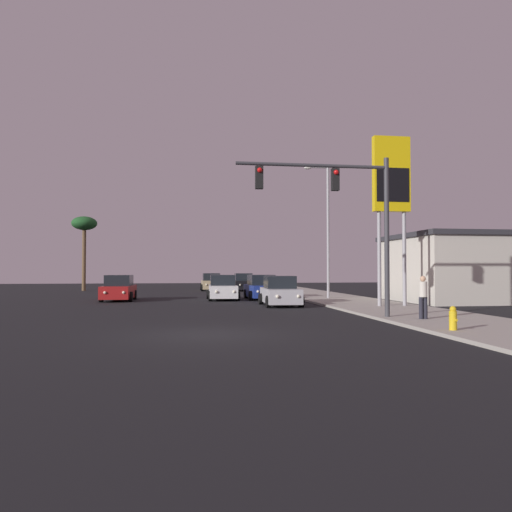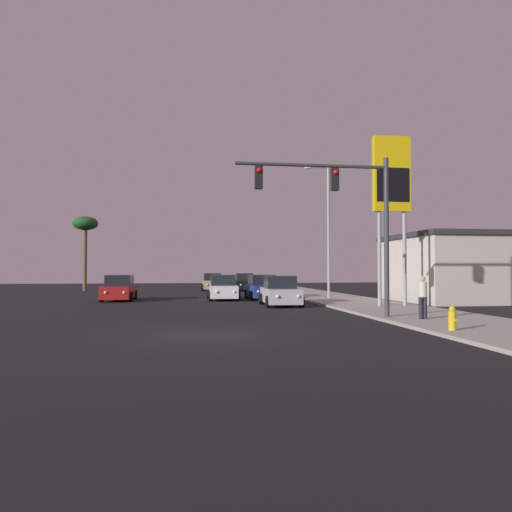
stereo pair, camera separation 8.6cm
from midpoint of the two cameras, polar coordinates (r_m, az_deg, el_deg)
ground_plane at (r=15.95m, az=-5.66°, el=-8.89°), size 120.00×120.00×0.00m
sidewalk_right at (r=27.81m, az=13.45°, el=-5.60°), size 5.00×60.00×0.12m
building_gas_station at (r=35.15m, az=24.00°, el=-1.23°), size 10.30×8.30×4.30m
car_tan at (r=48.92m, az=-4.99°, el=-3.05°), size 2.04×4.31×1.68m
car_blue at (r=34.25m, az=0.73°, el=-3.70°), size 2.04×4.34×1.68m
car_black at (r=48.24m, az=-1.31°, el=-3.08°), size 2.04×4.34×1.68m
car_white at (r=33.85m, az=-3.71°, el=-3.72°), size 2.04×4.34×1.68m
car_red at (r=33.95m, az=-15.28°, el=-3.66°), size 2.04×4.34×1.68m
car_silver at (r=28.26m, az=2.87°, el=-4.15°), size 2.04×4.34×1.68m
traffic_light_mast at (r=20.57m, az=10.27°, el=5.82°), size 6.31×0.36×6.50m
street_lamp at (r=34.15m, az=8.14°, el=3.63°), size 1.74×0.24×9.00m
gas_station_sign at (r=27.72m, az=15.32°, el=8.00°), size 2.00×0.42×9.00m
fire_hydrant at (r=17.05m, az=21.66°, el=-6.66°), size 0.24×0.34×0.76m
pedestrian_on_sidewalk at (r=20.46m, az=18.64°, el=-4.29°), size 0.34×0.32×1.67m
palm_tree_far at (r=50.87m, az=-18.88°, el=3.19°), size 2.40×2.40×7.16m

